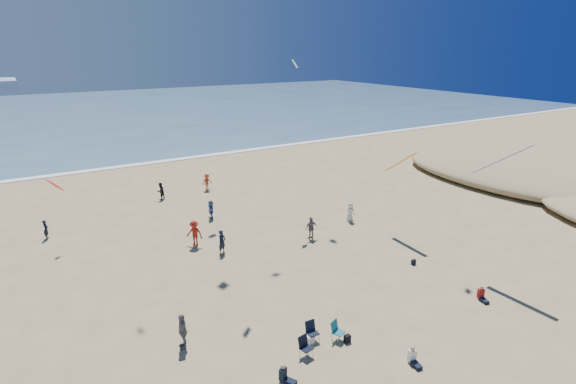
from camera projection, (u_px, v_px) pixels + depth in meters
ocean at (59, 115)px, 92.63m from camera, size 220.00×100.00×0.06m
surf_line at (106, 169)px, 52.18m from camera, size 220.00×1.20×0.08m
standing_flyers at (255, 271)px, 26.69m from camera, size 32.08×37.07×1.94m
seated_group at (334, 354)px, 20.18m from camera, size 24.86×22.87×0.84m
chair_cluster at (319, 337)px, 21.24m from camera, size 2.74×1.46×1.00m
white_tote at (311, 340)px, 21.45m from camera, size 0.35×0.20×0.40m
black_backpack at (347, 339)px, 21.60m from camera, size 0.30×0.22×0.38m
navy_bag at (414, 262)px, 29.32m from camera, size 0.28×0.18×0.34m
kites_aloft at (338, 25)px, 27.14m from camera, size 50.12×41.32×30.79m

